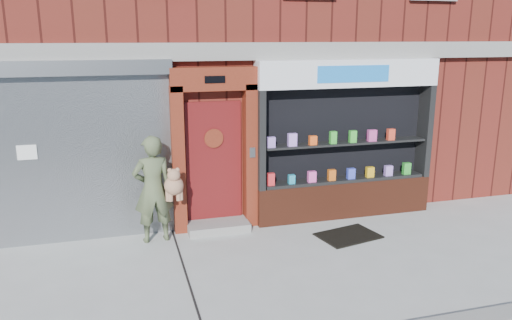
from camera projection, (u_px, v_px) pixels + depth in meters
name	position (u px, v px, depth m)	size (l,w,h in m)	color
ground	(289.00, 266.00, 7.61)	(80.00, 80.00, 0.00)	#9E9E99
building	(210.00, 11.00, 12.24)	(12.00, 8.16, 8.00)	#5E1B15
shutter_bay	(79.00, 142.00, 8.20)	(3.10, 0.30, 3.04)	gray
red_door_bay	(215.00, 150.00, 8.80)	(1.52, 0.58, 2.90)	#5E1D10
pharmacy_bay	(345.00, 147.00, 9.43)	(3.50, 0.41, 3.00)	#592415
woman	(155.00, 189.00, 8.34)	(0.86, 0.51, 1.84)	#4E5A3B
doormat	(348.00, 236.00, 8.73)	(1.02, 0.72, 0.03)	black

